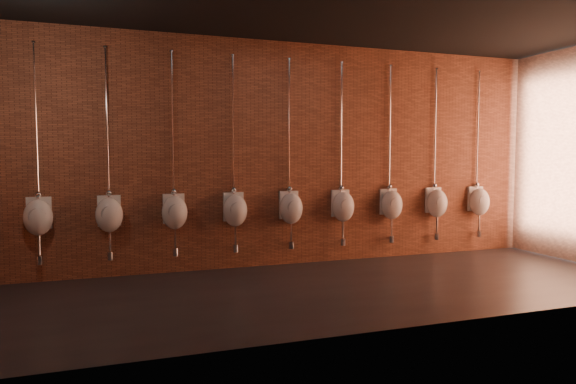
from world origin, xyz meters
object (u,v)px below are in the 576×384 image
Objects in this scene: urinal_3 at (175,211)px; urinal_9 at (479,200)px; urinal_1 at (38,216)px; urinal_6 at (343,205)px; urinal_2 at (109,213)px; urinal_7 at (391,203)px; urinal_4 at (235,209)px; urinal_5 at (291,207)px; urinal_8 at (437,202)px.

urinal_9 is at bearing 0.00° from urinal_3.
urinal_6 is (4.10, 0.00, 0.00)m from urinal_1.
urinal_2 is 4.10m from urinal_7.
urinal_5 is at bearing 0.00° from urinal_4.
urinal_4 is at bearing 180.00° from urinal_9.
urinal_9 is at bearing 0.00° from urinal_1.
urinal_6 is 2.46m from urinal_9.
urinal_1 is 1.00× the size of urinal_6.
urinal_7 is 0.82m from urinal_8.
urinal_5 and urinal_9 have the same top height.
urinal_9 is (4.92, 0.00, 0.00)m from urinal_3.
urinal_3 and urinal_8 have the same top height.
urinal_1 is 2.46m from urinal_4.
urinal_5 is 0.82m from urinal_6.
urinal_4 is at bearing 180.00° from urinal_6.
urinal_5 is 1.00× the size of urinal_6.
urinal_6 is at bearing 180.00° from urinal_9.
urinal_3 is (0.82, 0.00, 0.00)m from urinal_2.
urinal_5 is 2.46m from urinal_8.
urinal_7 is (3.28, 0.00, 0.00)m from urinal_3.
urinal_6 is (0.82, 0.00, 0.00)m from urinal_5.
urinal_5 is at bearing 0.00° from urinal_2.
urinal_6 is 1.00× the size of urinal_7.
urinal_5 is at bearing 180.00° from urinal_8.
urinal_6 is at bearing 0.00° from urinal_4.
urinal_3 and urinal_6 have the same top height.
urinal_2 is (0.82, 0.00, 0.00)m from urinal_1.
urinal_8 is (4.10, 0.00, 0.00)m from urinal_3.
urinal_6 is 1.00× the size of urinal_9.
urinal_3 is (1.64, 0.00, 0.00)m from urinal_1.
urinal_8 is at bearing 0.00° from urinal_2.
urinal_1 and urinal_6 have the same top height.
urinal_1 is at bearing 180.00° from urinal_9.
urinal_2 is 2.46m from urinal_5.
urinal_4 is 1.00× the size of urinal_7.
urinal_3 is at bearing 180.00° from urinal_9.
urinal_3 and urinal_4 have the same top height.
urinal_1 and urinal_2 have the same top height.
urinal_7 is at bearing 180.00° from urinal_8.
urinal_4 is at bearing 180.00° from urinal_8.
urinal_9 is at bearing 0.00° from urinal_8.
urinal_9 is at bearing 0.00° from urinal_6.
urinal_5 is 1.64m from urinal_7.
urinal_3 and urinal_9 have the same top height.
urinal_9 is (1.64, 0.00, 0.00)m from urinal_7.
urinal_6 is at bearing 180.00° from urinal_8.
urinal_2 is 1.64m from urinal_4.
urinal_8 is at bearing 0.00° from urinal_1.
urinal_1 is at bearing 180.00° from urinal_5.
urinal_8 is 1.00× the size of urinal_9.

